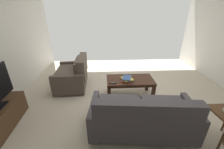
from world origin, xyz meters
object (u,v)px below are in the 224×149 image
object	(u,v)px
loveseat_near	(73,75)
tv_remote	(113,83)
sofa_main	(142,116)
book_stack	(127,79)
tv_stand	(2,117)
coffee_table	(130,82)

from	to	relation	value
loveseat_near	tv_remote	bearing A→B (deg)	143.63
sofa_main	book_stack	xyz separation A→B (m)	(0.11, -1.08, 0.17)
loveseat_near	book_stack	size ratio (longest dim) A/B	3.54
sofa_main	book_stack	bearing A→B (deg)	-84.18
sofa_main	tv_stand	distance (m)	2.51
loveseat_near	tv_stand	world-z (taller)	loveseat_near
loveseat_near	tv_remote	distance (m)	1.30
loveseat_near	book_stack	xyz separation A→B (m)	(-1.38, 0.64, 0.16)
tv_stand	tv_remote	size ratio (longest dim) A/B	6.69
book_stack	tv_remote	bearing A→B (deg)	20.19
tv_stand	book_stack	xyz separation A→B (m)	(-2.39, -0.82, 0.30)
sofa_main	book_stack	size ratio (longest dim) A/B	5.69
tv_stand	tv_remote	bearing A→B (deg)	-161.19
sofa_main	tv_remote	size ratio (longest dim) A/B	11.21
tv_stand	coffee_table	bearing A→B (deg)	-160.02
sofa_main	tv_stand	bearing A→B (deg)	-5.79
coffee_table	book_stack	world-z (taller)	book_stack
loveseat_near	coffee_table	bearing A→B (deg)	158.88
loveseat_near	book_stack	distance (m)	1.53
loveseat_near	tv_stand	distance (m)	1.79
loveseat_near	coffee_table	distance (m)	1.57
sofa_main	coffee_table	world-z (taller)	sofa_main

